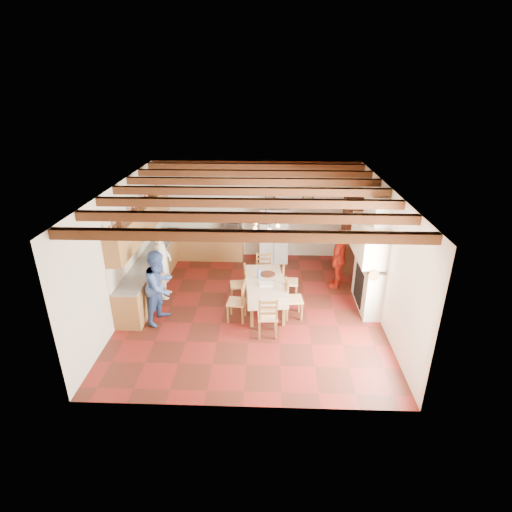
{
  "coord_description": "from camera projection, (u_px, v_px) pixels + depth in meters",
  "views": [
    {
      "loc": [
        0.42,
        -8.43,
        5.1
      ],
      "look_at": [
        0.1,
        0.3,
        1.25
      ],
      "focal_mm": 28.0,
      "sensor_mm": 36.0,
      "label": 1
    }
  ],
  "objects": [
    {
      "name": "ceiling",
      "position": [
        251.0,
        187.0,
        8.57
      ],
      "size": [
        6.0,
        6.5,
        0.02
      ],
      "primitive_type": "cube",
      "color": "white",
      "rests_on": "ground"
    },
    {
      "name": "chair_right_near",
      "position": [
        294.0,
        298.0,
        9.22
      ],
      "size": [
        0.44,
        0.46,
        0.96
      ],
      "primitive_type": null,
      "rotation": [
        0.0,
        0.0,
        1.67
      ],
      "color": "brown",
      "rests_on": "floor"
    },
    {
      "name": "upper_cabinets",
      "position": [
        142.0,
        221.0,
        10.09
      ],
      "size": [
        0.35,
        4.2,
        0.7
      ],
      "primitive_type": "cube",
      "color": "brown",
      "rests_on": "ground"
    },
    {
      "name": "person_woman_red",
      "position": [
        339.0,
        259.0,
        10.47
      ],
      "size": [
        0.76,
        1.04,
        1.64
      ],
      "primitive_type": "imported",
      "rotation": [
        0.0,
        0.0,
        -2.0
      ],
      "color": "#B52314",
      "rests_on": "floor"
    },
    {
      "name": "countertop_back",
      "position": [
        205.0,
        231.0,
        12.17
      ],
      "size": [
        2.34,
        0.62,
        0.04
      ],
      "primitive_type": "cube",
      "color": "slate",
      "rests_on": "lower_cabinets_back"
    },
    {
      "name": "backsplash_back",
      "position": [
        206.0,
        218.0,
        12.31
      ],
      "size": [
        2.3,
        0.03,
        0.6
      ],
      "primitive_type": "cube",
      "color": "white",
      "rests_on": "ground"
    },
    {
      "name": "chair_end_far",
      "position": [
        264.0,
        272.0,
        10.5
      ],
      "size": [
        0.42,
        0.4,
        0.96
      ],
      "primitive_type": null,
      "rotation": [
        0.0,
        0.0,
        0.01
      ],
      "color": "brown",
      "rests_on": "floor"
    },
    {
      "name": "fireplace",
      "position": [
        368.0,
        254.0,
        9.31
      ],
      "size": [
        0.56,
        1.6,
        2.8
      ],
      "primitive_type": null,
      "color": "beige",
      "rests_on": "ground"
    },
    {
      "name": "chandelier",
      "position": [
        266.0,
        221.0,
        8.85
      ],
      "size": [
        0.47,
        0.47,
        0.03
      ],
      "primitive_type": "torus",
      "color": "black",
      "rests_on": "ground"
    },
    {
      "name": "ceiling_beams",
      "position": [
        251.0,
        191.0,
        8.61
      ],
      "size": [
        6.0,
        6.3,
        0.16
      ],
      "primitive_type": null,
      "color": "#3D2211",
      "rests_on": "ground"
    },
    {
      "name": "wall_picture",
      "position": [
        308.0,
        199.0,
        11.94
      ],
      "size": [
        0.34,
        0.03,
        0.42
      ],
      "primitive_type": "cube",
      "color": "#301F14",
      "rests_on": "ground"
    },
    {
      "name": "backsplash_left",
      "position": [
        139.0,
        244.0,
        10.36
      ],
      "size": [
        0.03,
        4.3,
        0.6
      ],
      "primitive_type": "cube",
      "color": "white",
      "rests_on": "ground"
    },
    {
      "name": "person_woman_blue",
      "position": [
        160.0,
        287.0,
        8.95
      ],
      "size": [
        0.9,
        1.01,
        1.73
      ],
      "primitive_type": "imported",
      "rotation": [
        0.0,
        0.0,
        1.23
      ],
      "color": "#37579F",
      "rests_on": "floor"
    },
    {
      "name": "floor",
      "position": [
        251.0,
        308.0,
        9.78
      ],
      "size": [
        6.0,
        6.5,
        0.02
      ],
      "primitive_type": "cube",
      "color": "#451912",
      "rests_on": "ground"
    },
    {
      "name": "wall_front",
      "position": [
        241.0,
        333.0,
        6.19
      ],
      "size": [
        6.0,
        0.02,
        3.0
      ],
      "primitive_type": "cube",
      "color": "beige",
      "rests_on": "ground"
    },
    {
      "name": "chair_right_far",
      "position": [
        290.0,
        281.0,
        10.02
      ],
      "size": [
        0.42,
        0.44,
        0.96
      ],
      "primitive_type": null,
      "rotation": [
        0.0,
        0.0,
        1.51
      ],
      "color": "brown",
      "rests_on": "floor"
    },
    {
      "name": "lower_cabinets_left",
      "position": [
        152.0,
        271.0,
        10.66
      ],
      "size": [
        0.6,
        4.3,
        0.86
      ],
      "primitive_type": "cube",
      "color": "brown",
      "rests_on": "ground"
    },
    {
      "name": "countertop_left",
      "position": [
        151.0,
        256.0,
        10.48
      ],
      "size": [
        0.62,
        4.3,
        0.04
      ],
      "primitive_type": "cube",
      "color": "slate",
      "rests_on": "lower_cabinets_left"
    },
    {
      "name": "chair_left_near",
      "position": [
        236.0,
        301.0,
        9.11
      ],
      "size": [
        0.44,
        0.46,
        0.96
      ],
      "primitive_type": null,
      "rotation": [
        0.0,
        0.0,
        -1.68
      ],
      "color": "brown",
      "rests_on": "floor"
    },
    {
      "name": "person_man",
      "position": [
        163.0,
        264.0,
        9.96
      ],
      "size": [
        0.49,
        0.69,
        1.81
      ],
      "primitive_type": "imported",
      "rotation": [
        0.0,
        0.0,
        1.65
      ],
      "color": "silver",
      "rests_on": "floor"
    },
    {
      "name": "dining_table",
      "position": [
        265.0,
        283.0,
        9.48
      ],
      "size": [
        1.07,
        1.83,
        0.77
      ],
      "rotation": [
        0.0,
        0.0,
        0.1
      ],
      "color": "beige",
      "rests_on": "floor"
    },
    {
      "name": "lower_cabinets_back",
      "position": [
        206.0,
        245.0,
        12.36
      ],
      "size": [
        2.3,
        0.6,
        0.86
      ],
      "primitive_type": "cube",
      "color": "brown",
      "rests_on": "ground"
    },
    {
      "name": "fridge_vase",
      "position": [
        274.0,
        201.0,
        11.65
      ],
      "size": [
        0.33,
        0.33,
        0.34
      ],
      "primitive_type": "imported",
      "rotation": [
        0.0,
        0.0,
        0.01
      ],
      "color": "#33150C",
      "rests_on": "refrigerator"
    },
    {
      "name": "wall_left",
      "position": [
        122.0,
        249.0,
        9.28
      ],
      "size": [
        0.02,
        6.5,
        3.0
      ],
      "primitive_type": "cube",
      "color": "beige",
      "rests_on": "ground"
    },
    {
      "name": "hutch",
      "position": [
        351.0,
        233.0,
        11.46
      ],
      "size": [
        0.57,
        1.21,
        2.15
      ],
      "primitive_type": null,
      "rotation": [
        0.0,
        0.0,
        -0.06
      ],
      "color": "#33150C",
      "rests_on": "floor"
    },
    {
      "name": "chair_left_far",
      "position": [
        239.0,
        284.0,
        9.89
      ],
      "size": [
        0.46,
        0.48,
        0.96
      ],
      "primitive_type": null,
      "rotation": [
        0.0,
        0.0,
        -1.42
      ],
      "color": "brown",
      "rests_on": "floor"
    },
    {
      "name": "wall_back",
      "position": [
        256.0,
        209.0,
        12.16
      ],
      "size": [
        6.0,
        0.02,
        3.0
      ],
      "primitive_type": "cube",
      "color": "beige",
      "rests_on": "ground"
    },
    {
      "name": "wall_right",
      "position": [
        383.0,
        253.0,
        9.07
      ],
      "size": [
        0.02,
        6.5,
        3.0
      ],
      "primitive_type": "cube",
      "color": "beige",
      "rests_on": "ground"
    },
    {
      "name": "microwave",
      "position": [
        231.0,
        226.0,
        12.08
      ],
      "size": [
        0.62,
        0.49,
        0.31
      ],
      "primitive_type": "imported",
      "rotation": [
        0.0,
        0.0,
        -0.21
      ],
      "color": "silver",
      "rests_on": "countertop_back"
    },
    {
      "name": "refrigerator",
      "position": [
        274.0,
        234.0,
        12.06
      ],
      "size": [
        0.85,
        0.7,
        1.7
      ],
      "primitive_type": "cube",
      "rotation": [
        0.0,
        0.0,
        -0.0
      ],
      "color": "silver",
      "rests_on": "floor"
    },
    {
      "name": "chair_end_near",
      "position": [
        268.0,
        316.0,
        8.55
      ],
      "size": [
        0.44,
        0.42,
        0.96
      ],
      "primitive_type": null,
      "rotation": [
        0.0,
        0.0,
        3.19
      ],
      "color": "brown",
      "rests_on": "floor"
    }
  ]
}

